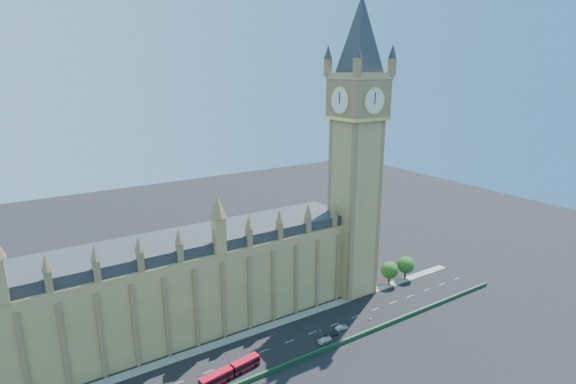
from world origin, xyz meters
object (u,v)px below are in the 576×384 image
car_grey (331,334)px  car_white (325,340)px  car_silver (342,327)px  red_bus (230,371)px

car_grey → car_white: 3.42m
car_grey → car_silver: bearing=-79.6°
car_grey → car_white: size_ratio=0.91×
red_bus → car_silver: red_bus is taller
red_bus → car_white: (28.35, -0.93, -0.80)m
car_silver → car_white: bearing=109.7°
red_bus → car_white: size_ratio=3.60×
car_silver → car_white: size_ratio=0.84×
car_grey → car_white: (-3.14, -1.34, -0.04)m
car_silver → car_white: 8.15m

